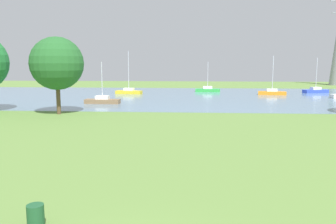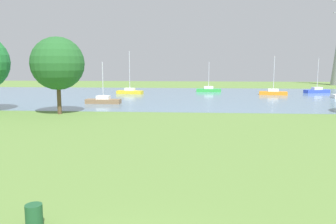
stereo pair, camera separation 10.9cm
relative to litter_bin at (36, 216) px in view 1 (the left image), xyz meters
The scene contains 9 objects.
ground_plane 20.00m from the litter_bin, 79.65° to the left, with size 160.00×160.00×0.00m, color olive.
litter_bin is the anchor object (origin of this frame).
water_surface 47.81m from the litter_bin, 85.69° to the left, with size 140.00×40.00×0.02m, color #62839F.
sailboat_blue 63.10m from the litter_bin, 63.13° to the left, with size 5.03×2.89×6.59m.
sailboat_green 57.67m from the litter_bin, 81.98° to the left, with size 4.81×1.55×5.86m.
sailboat_brown 36.36m from the litter_bin, 101.60° to the left, with size 4.84×1.63×5.73m.
sailboat_yellow 51.64m from the litter_bin, 97.31° to the left, with size 4.98×2.23×7.76m.
sailboat_orange 54.68m from the litter_bin, 69.42° to the left, with size 4.99×2.33×6.87m.
tree_east_far 27.67m from the litter_bin, 110.31° to the left, with size 5.70×5.70×8.34m.
Camera 1 is at (1.55, -7.93, 5.37)m, focal length 36.31 mm.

